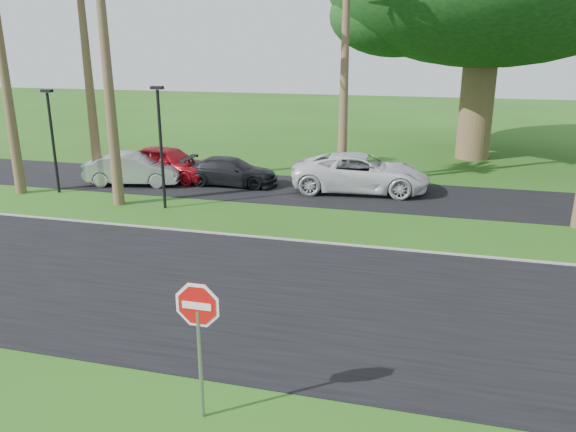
% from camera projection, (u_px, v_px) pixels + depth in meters
% --- Properties ---
extents(ground, '(120.00, 120.00, 0.00)m').
position_uv_depth(ground, '(236.00, 330.00, 12.53)').
color(ground, '#234A12').
rests_on(ground, ground).
extents(road, '(120.00, 8.00, 0.02)m').
position_uv_depth(road, '(262.00, 293.00, 14.37)').
color(road, black).
rests_on(road, ground).
extents(parking_strip, '(120.00, 5.00, 0.02)m').
position_uv_depth(parking_strip, '(335.00, 192.00, 24.07)').
color(parking_strip, black).
rests_on(parking_strip, ground).
extents(curb, '(120.00, 0.12, 0.06)m').
position_uv_depth(curb, '(300.00, 241.00, 18.11)').
color(curb, gray).
rests_on(curb, ground).
extents(stop_sign_near, '(1.05, 0.07, 2.62)m').
position_uv_depth(stop_sign_near, '(198.00, 323.00, 9.11)').
color(stop_sign_near, gray).
rests_on(stop_sign_near, ground).
extents(streetlight_left, '(0.45, 0.25, 4.34)m').
position_uv_depth(streetlight_left, '(52.00, 134.00, 23.39)').
color(streetlight_left, black).
rests_on(streetlight_left, ground).
extents(streetlight_right, '(0.45, 0.25, 4.64)m').
position_uv_depth(streetlight_right, '(161.00, 140.00, 21.07)').
color(streetlight_right, black).
rests_on(streetlight_right, ground).
extents(car_silver, '(4.49, 2.31, 1.41)m').
position_uv_depth(car_silver, '(134.00, 169.00, 25.21)').
color(car_silver, '#A0A2A7').
rests_on(car_silver, ground).
extents(car_red, '(4.85, 2.45, 1.58)m').
position_uv_depth(car_red, '(167.00, 163.00, 26.12)').
color(car_red, '#9E0D15').
rests_on(car_red, ground).
extents(car_dark, '(4.28, 1.83, 1.23)m').
position_uv_depth(car_dark, '(231.00, 172.00, 25.17)').
color(car_dark, black).
rests_on(car_dark, ground).
extents(car_minivan, '(6.03, 3.16, 1.62)m').
position_uv_depth(car_minivan, '(361.00, 173.00, 24.02)').
color(car_minivan, silver).
rests_on(car_minivan, ground).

